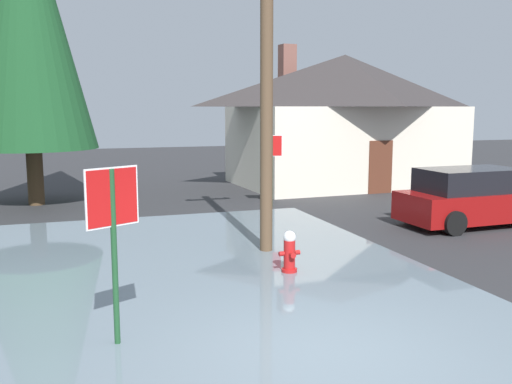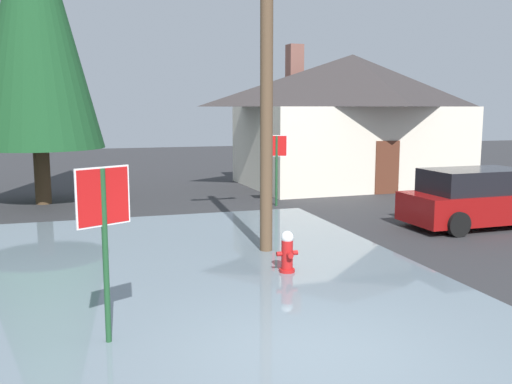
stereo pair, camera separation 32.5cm
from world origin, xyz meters
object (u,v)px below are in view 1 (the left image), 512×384
(stop_sign_far, at_px, (272,156))
(house, at_px, (344,118))
(parked_car, at_px, (476,198))
(fire_hydrant, at_px, (289,253))
(stop_sign_near, at_px, (113,219))
(utility_pole, at_px, (267,60))
(pine_tree_short_left, at_px, (26,15))

(stop_sign_far, height_order, house, house)
(stop_sign_far, bearing_deg, parked_car, -47.60)
(house, bearing_deg, fire_hydrant, -121.38)
(stop_sign_near, height_order, house, house)
(utility_pole, xyz_separation_m, stop_sign_far, (2.20, 5.68, -2.59))
(stop_sign_far, xyz_separation_m, parked_car, (4.30, -4.71, -0.90))
(parked_car, xyz_separation_m, pine_tree_short_left, (-11.70, 7.43, 5.39))
(stop_sign_near, xyz_separation_m, stop_sign_far, (5.84, 9.86, -0.11))
(utility_pole, relative_size, stop_sign_far, 3.48)
(fire_hydrant, bearing_deg, stop_sign_near, -145.19)
(fire_hydrant, xyz_separation_m, house, (7.06, 11.57, 2.38))
(utility_pole, bearing_deg, house, 54.83)
(fire_hydrant, height_order, utility_pole, utility_pole)
(utility_pole, distance_m, parked_car, 7.44)
(stop_sign_near, relative_size, parked_car, 0.54)
(stop_sign_far, xyz_separation_m, house, (4.72, 4.15, 1.14))
(house, distance_m, pine_tree_short_left, 12.66)
(stop_sign_near, relative_size, fire_hydrant, 2.87)
(parked_car, bearing_deg, stop_sign_near, -153.05)
(stop_sign_near, bearing_deg, fire_hydrant, 34.81)
(stop_sign_far, bearing_deg, fire_hydrant, -107.46)
(utility_pole, xyz_separation_m, house, (6.92, 9.82, -1.45))
(pine_tree_short_left, bearing_deg, parked_car, -32.43)
(utility_pole, bearing_deg, stop_sign_near, -131.01)
(house, bearing_deg, pine_tree_short_left, -173.31)
(stop_sign_far, relative_size, house, 0.24)
(stop_sign_near, bearing_deg, parked_car, 26.95)
(stop_sign_far, xyz_separation_m, pine_tree_short_left, (-7.40, 2.73, 4.49))
(house, xyz_separation_m, pine_tree_short_left, (-12.12, -1.42, 3.35))
(house, relative_size, parked_car, 2.11)
(parked_car, bearing_deg, fire_hydrant, -157.72)
(utility_pole, height_order, pine_tree_short_left, pine_tree_short_left)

